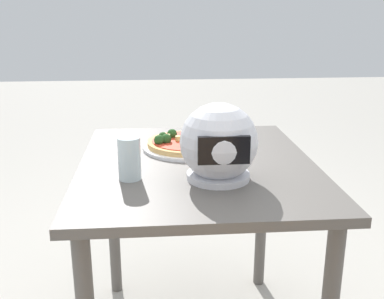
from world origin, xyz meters
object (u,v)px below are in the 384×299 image
Objects in this scene: dining_table at (197,191)px; drinking_glass at (129,158)px; motorcycle_helmet at (219,144)px; pizza at (185,142)px.

drinking_glass reaches higher than dining_table.
drinking_glass is (0.27, -0.02, -0.05)m from motorcycle_helmet.
dining_table is at bearing -146.60° from drinking_glass.
motorcycle_helmet is 0.28m from drinking_glass.
drinking_glass is (0.19, 0.31, 0.04)m from pizza.
pizza reaches higher than dining_table.
pizza is 2.25× the size of drinking_glass.
motorcycle_helmet is at bearing 103.68° from pizza.
dining_table is 7.13× the size of drinking_glass.
dining_table is 3.98× the size of motorcycle_helmet.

